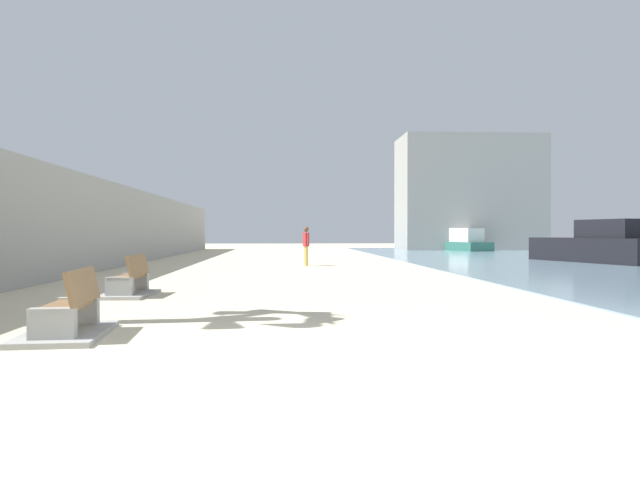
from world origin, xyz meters
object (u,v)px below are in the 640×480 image
person_walking (306,243)px  bench_near (68,320)px  boat_distant (595,246)px  boat_mid_bay (462,243)px  bench_far (129,286)px

person_walking → bench_near: bearing=-102.4°
bench_near → boat_distant: size_ratio=0.27×
person_walking → boat_distant: 14.36m
boat_distant → boat_mid_bay: 20.53m
bench_far → boat_distant: size_ratio=0.27×
bench_near → bench_far: (-0.53, 5.89, 0.00)m
bench_far → boat_distant: 24.13m
person_walking → boat_distant: size_ratio=0.22×
bench_near → boat_mid_bay: boat_mid_bay is taller
bench_far → boat_mid_bay: (18.29, 35.41, 0.45)m
person_walking → boat_mid_bay: boat_mid_bay is taller
bench_far → boat_distant: (18.98, 14.89, 0.60)m
boat_distant → boat_mid_bay: bearing=91.9°
bench_near → boat_mid_bay: (17.76, 41.30, 0.45)m
bench_near → person_walking: 19.58m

